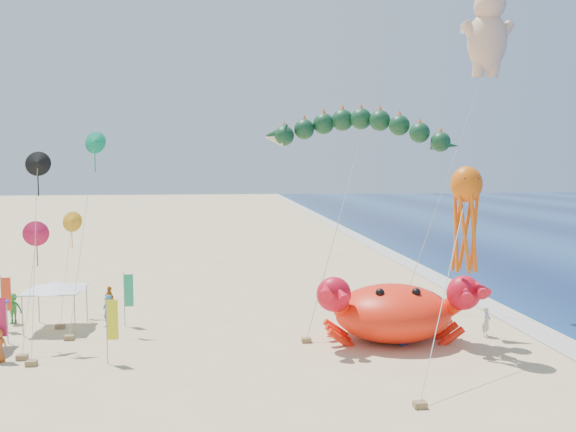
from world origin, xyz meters
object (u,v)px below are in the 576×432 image
Objects in this scene: canopy_white at (55,286)px; crab_inflatable at (394,311)px; cherub_kite at (488,30)px; octopus_kite at (465,211)px; dragon_kite at (357,135)px.

crab_inflatable is at bearing -13.81° from canopy_white.
crab_inflatable is at bearing -141.84° from cherub_kite.
crab_inflatable reaches higher than canopy_white.
canopy_white is (-21.45, 6.67, -4.64)m from octopus_kite.
canopy_white is at bearing 166.19° from crab_inflatable.
crab_inflatable is 18.91m from cherub_kite.
octopus_kite is (2.89, -2.11, 5.44)m from crab_inflatable.
octopus_kite is at bearing -51.68° from dragon_kite.
dragon_kite is 0.60× the size of cherub_kite.
dragon_kite is at bearing -4.47° from canopy_white.
canopy_white is at bearing -176.78° from cherub_kite.
cherub_kite is 6.17× the size of canopy_white.
cherub_kite is (9.01, 2.82, 6.74)m from dragon_kite.
dragon_kite reaches higher than crab_inflatable.
cherub_kite is at bearing 3.22° from canopy_white.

